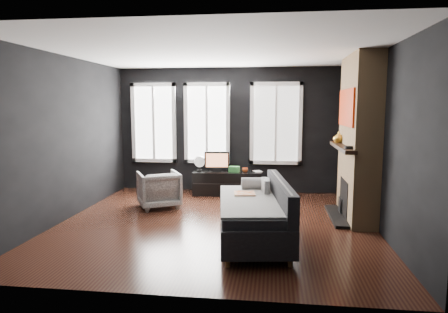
# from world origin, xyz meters

# --- Properties ---
(floor) EXTENTS (5.00, 5.00, 0.00)m
(floor) POSITION_xyz_m (0.00, 0.00, 0.00)
(floor) COLOR black
(floor) RESTS_ON ground
(ceiling) EXTENTS (5.00, 5.00, 0.00)m
(ceiling) POSITION_xyz_m (0.00, 0.00, 2.70)
(ceiling) COLOR white
(ceiling) RESTS_ON ground
(wall_back) EXTENTS (5.00, 0.02, 2.70)m
(wall_back) POSITION_xyz_m (0.00, 2.50, 1.35)
(wall_back) COLOR black
(wall_back) RESTS_ON ground
(wall_left) EXTENTS (0.02, 5.00, 2.70)m
(wall_left) POSITION_xyz_m (-2.50, 0.00, 1.35)
(wall_left) COLOR black
(wall_left) RESTS_ON ground
(wall_right) EXTENTS (0.02, 5.00, 2.70)m
(wall_right) POSITION_xyz_m (2.50, 0.00, 1.35)
(wall_right) COLOR black
(wall_right) RESTS_ON ground
(windows) EXTENTS (4.00, 0.16, 1.76)m
(windows) POSITION_xyz_m (-0.45, 2.46, 2.38)
(windows) COLOR white
(windows) RESTS_ON wall_back
(fireplace) EXTENTS (0.70, 1.62, 2.70)m
(fireplace) POSITION_xyz_m (2.30, 0.60, 1.35)
(fireplace) COLOR #93724C
(fireplace) RESTS_ON floor
(sofa) EXTENTS (1.27, 2.13, 0.86)m
(sofa) POSITION_xyz_m (0.64, -0.77, 0.43)
(sofa) COLOR black
(sofa) RESTS_ON floor
(stripe_pillow) EXTENTS (0.14, 0.36, 0.35)m
(stripe_pillow) POSITION_xyz_m (0.80, -0.30, 0.62)
(stripe_pillow) COLOR gray
(stripe_pillow) RESTS_ON sofa
(armchair) EXTENTS (0.95, 0.93, 0.74)m
(armchair) POSITION_xyz_m (-1.20, 0.90, 0.37)
(armchair) COLOR silver
(armchair) RESTS_ON floor
(media_console) EXTENTS (1.46, 0.54, 0.49)m
(media_console) POSITION_xyz_m (-0.06, 2.10, 0.25)
(media_console) COLOR black
(media_console) RESTS_ON floor
(monitor) EXTENTS (0.55, 0.17, 0.48)m
(monitor) POSITION_xyz_m (-0.28, 2.12, 0.73)
(monitor) COLOR black
(monitor) RESTS_ON media_console
(desk_fan) EXTENTS (0.25, 0.25, 0.34)m
(desk_fan) POSITION_xyz_m (-0.65, 2.10, 0.66)
(desk_fan) COLOR #A8A8A8
(desk_fan) RESTS_ON media_console
(mug) EXTENTS (0.12, 0.10, 0.12)m
(mug) POSITION_xyz_m (0.32, 2.08, 0.55)
(mug) COLOR #C74D20
(mug) RESTS_ON media_console
(book) EXTENTS (0.15, 0.08, 0.21)m
(book) POSITION_xyz_m (0.51, 2.14, 0.60)
(book) COLOR beige
(book) RESTS_ON media_console
(storage_box) EXTENTS (0.24, 0.17, 0.12)m
(storage_box) POSITION_xyz_m (0.09, 2.09, 0.55)
(storage_box) COLOR #2F7633
(storage_box) RESTS_ON media_console
(mantel_vase) EXTENTS (0.19, 0.20, 0.19)m
(mantel_vase) POSITION_xyz_m (2.05, 1.05, 1.33)
(mantel_vase) COLOR gold
(mantel_vase) RESTS_ON fireplace
(mantel_clock) EXTENTS (0.16, 0.16, 0.04)m
(mantel_clock) POSITION_xyz_m (2.05, 0.05, 1.25)
(mantel_clock) COLOR black
(mantel_clock) RESTS_ON fireplace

